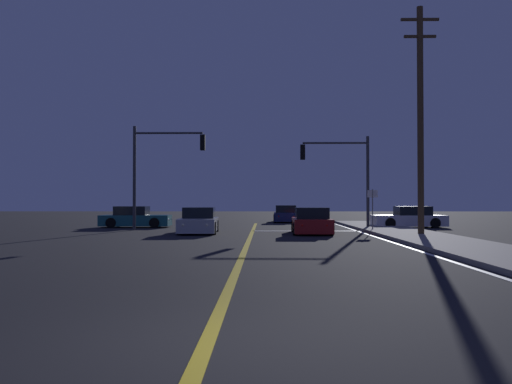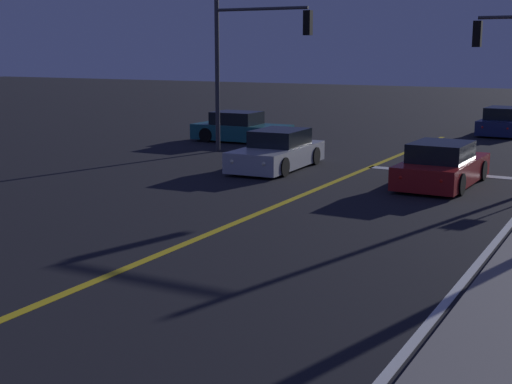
# 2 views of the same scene
# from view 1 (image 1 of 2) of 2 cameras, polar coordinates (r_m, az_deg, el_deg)

# --- Properties ---
(ground_plane) EXTENTS (160.00, 160.00, 0.00)m
(ground_plane) POSITION_cam_1_polar(r_m,az_deg,el_deg) (6.21, -5.56, -16.47)
(ground_plane) COLOR black
(sidewalk_right) EXTENTS (3.20, 44.32, 0.15)m
(sidewalk_right) POSITION_cam_1_polar(r_m,az_deg,el_deg) (19.60, 21.89, -5.57)
(sidewalk_right) COLOR gray
(sidewalk_right) RESTS_ON ground
(lane_line_center) EXTENTS (0.20, 41.85, 0.01)m
(lane_line_center) POSITION_cam_1_polar(r_m,az_deg,el_deg) (18.34, -1.16, -6.18)
(lane_line_center) COLOR gold
(lane_line_center) RESTS_ON ground
(lane_line_edge_right) EXTENTS (0.16, 41.85, 0.01)m
(lane_line_edge_right) POSITION_cam_1_polar(r_m,az_deg,el_deg) (19.03, 16.66, -5.95)
(lane_line_edge_right) COLOR white
(lane_line_edge_right) RESTS_ON ground
(stop_bar) EXTENTS (6.04, 0.50, 0.01)m
(stop_bar) POSITION_cam_1_polar(r_m,az_deg,el_deg) (29.20, 5.59, -4.25)
(stop_bar) COLOR white
(stop_bar) RESTS_ON ground
(car_far_approaching_red) EXTENTS (2.05, 4.54, 1.34)m
(car_far_approaching_red) POSITION_cam_1_polar(r_m,az_deg,el_deg) (26.96, 6.06, -3.29)
(car_far_approaching_red) COLOR maroon
(car_far_approaching_red) RESTS_ON ground
(car_following_oncoming_silver) EXTENTS (2.09, 4.61, 1.34)m
(car_following_oncoming_silver) POSITION_cam_1_polar(r_m,az_deg,el_deg) (27.51, -6.24, -3.25)
(car_following_oncoming_silver) COLOR #B2B5BA
(car_following_oncoming_silver) RESTS_ON ground
(car_mid_block_white) EXTENTS (4.55, 2.01, 1.34)m
(car_mid_block_white) POSITION_cam_1_polar(r_m,az_deg,el_deg) (34.40, 16.38, -2.77)
(car_mid_block_white) COLOR silver
(car_mid_block_white) RESTS_ON ground
(car_lead_oncoming_teal) EXTENTS (4.41, 2.04, 1.34)m
(car_lead_oncoming_teal) POSITION_cam_1_polar(r_m,az_deg,el_deg) (34.18, -13.05, -2.79)
(car_lead_oncoming_teal) COLOR #195960
(car_lead_oncoming_teal) RESTS_ON ground
(car_distant_tail_navy) EXTENTS (2.02, 4.62, 1.34)m
(car_distant_tail_navy) POSITION_cam_1_polar(r_m,az_deg,el_deg) (41.80, 3.26, -2.49)
(car_distant_tail_navy) COLOR navy
(car_distant_tail_navy) RESTS_ON ground
(traffic_signal_near_right) EXTENTS (4.12, 0.28, 5.56)m
(traffic_signal_near_right) POSITION_cam_1_polar(r_m,az_deg,el_deg) (31.78, 9.42, 2.73)
(traffic_signal_near_right) COLOR #38383D
(traffic_signal_near_right) RESTS_ON ground
(traffic_signal_far_left) EXTENTS (4.17, 0.28, 5.99)m
(traffic_signal_far_left) POSITION_cam_1_polar(r_m,az_deg,el_deg) (30.66, -10.45, 3.39)
(traffic_signal_far_left) COLOR #38383D
(traffic_signal_far_left) RESTS_ON ground
(utility_pole_right) EXTENTS (1.77, 0.29, 10.77)m
(utility_pole_right) POSITION_cam_1_polar(r_m,az_deg,el_deg) (25.82, 17.47, 7.83)
(utility_pole_right) COLOR #4C3823
(utility_pole_right) RESTS_ON ground
(street_sign_corner) EXTENTS (0.56, 0.06, 2.32)m
(street_sign_corner) POSITION_cam_1_polar(r_m,az_deg,el_deg) (29.16, 12.58, -1.18)
(street_sign_corner) COLOR slate
(street_sign_corner) RESTS_ON ground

